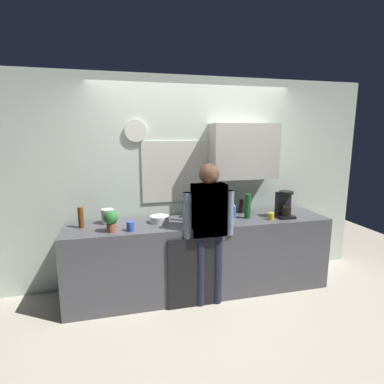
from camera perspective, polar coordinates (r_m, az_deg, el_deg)
name	(u,v)px	position (r m, az deg, el deg)	size (l,w,h in m)	color
ground_plane	(208,303)	(3.70, 3.00, -20.12)	(8.00, 8.00, 0.00)	beige
kitchen_counter	(201,256)	(3.75, 1.71, -11.99)	(3.12, 0.64, 0.89)	#4C4C51
dishwasher_panel	(193,273)	(3.43, 0.20, -15.05)	(0.56, 0.02, 0.80)	black
back_wall_assembly	(198,177)	(3.90, 1.21, 2.78)	(4.72, 0.42, 2.60)	silver
coffee_maker	(284,205)	(3.90, 16.99, -2.44)	(0.20, 0.20, 0.33)	black
bottle_dark_sauce	(241,206)	(3.98, 9.28, -2.66)	(0.06, 0.06, 0.18)	black
bottle_olive_oil	(185,210)	(3.58, -1.33, -3.50)	(0.06, 0.06, 0.25)	olive
bottle_clear_soda	(197,207)	(3.67, 0.94, -2.86)	(0.09, 0.09, 0.28)	#2D8C33
bottle_amber_beer	(81,217)	(3.53, -20.21, -4.53)	(0.06, 0.06, 0.23)	brown
bottle_green_wine	(248,206)	(3.74, 10.44, -2.66)	(0.07, 0.07, 0.30)	#195923
cup_yellow_cup	(271,216)	(3.76, 14.68, -4.43)	(0.07, 0.07, 0.09)	yellow
cup_blue_mug	(130,226)	(3.29, -11.52, -6.34)	(0.08, 0.08, 0.10)	#3351B2
mixing_bowl	(160,219)	(3.54, -6.13, -5.12)	(0.22, 0.22, 0.08)	white
potted_plant	(111,220)	(3.29, -15.02, -5.04)	(0.15, 0.15, 0.23)	#9E5638
dish_soap	(234,212)	(3.73, 7.87, -3.72)	(0.06, 0.06, 0.18)	blue
storage_canister	(108,216)	(3.61, -15.61, -4.44)	(0.14, 0.14, 0.17)	silver
person_at_sink	(209,223)	(3.31, 3.16, -5.90)	(0.57, 0.22, 1.60)	#3F4766
person_guest	(209,223)	(3.31, 3.16, -5.90)	(0.57, 0.22, 1.60)	#3F4766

